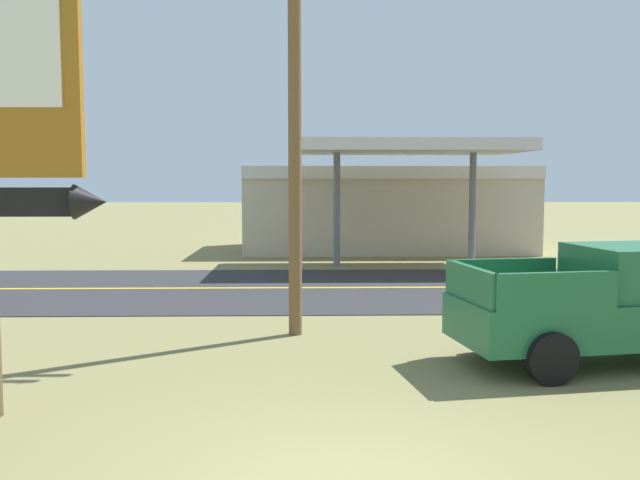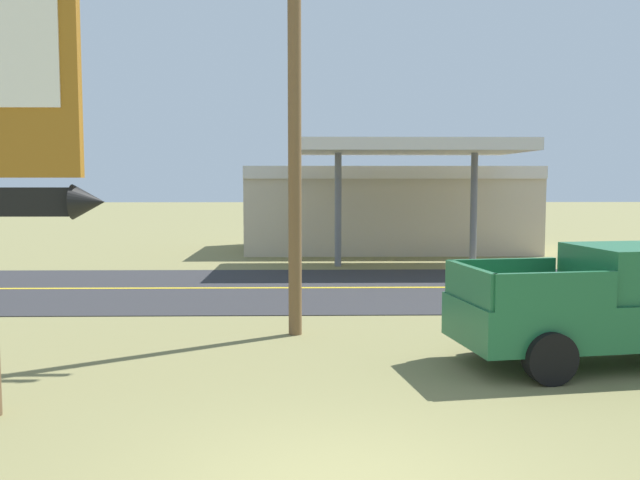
# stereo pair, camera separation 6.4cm
# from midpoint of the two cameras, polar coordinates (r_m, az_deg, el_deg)

# --- Properties ---
(road_asphalt) EXTENTS (140.00, 8.00, 0.02)m
(road_asphalt) POSITION_cam_midpoint_polar(r_m,az_deg,el_deg) (19.81, -0.18, -3.93)
(road_asphalt) COLOR #2B2B2D
(road_asphalt) RESTS_ON ground
(road_centre_line) EXTENTS (126.00, 0.20, 0.01)m
(road_centre_line) POSITION_cam_midpoint_polar(r_m,az_deg,el_deg) (19.80, -0.18, -3.89)
(road_centre_line) COLOR gold
(road_centre_line) RESTS_ON road_asphalt
(utility_pole) EXTENTS (2.00, 0.26, 8.60)m
(utility_pole) POSITION_cam_midpoint_polar(r_m,az_deg,el_deg) (13.79, -1.94, 11.39)
(utility_pole) COLOR brown
(utility_pole) RESTS_ON ground
(gas_station) EXTENTS (12.00, 11.50, 4.40)m
(gas_station) POSITION_cam_midpoint_polar(r_m,az_deg,el_deg) (30.54, 5.57, 2.80)
(gas_station) COLOR beige
(gas_station) RESTS_ON ground
(pickup_green_parked_on_lawn) EXTENTS (5.44, 2.84, 1.96)m
(pickup_green_parked_on_lawn) POSITION_cam_midpoint_polar(r_m,az_deg,el_deg) (12.71, 22.97, -4.94)
(pickup_green_parked_on_lawn) COLOR #1E6038
(pickup_green_parked_on_lawn) RESTS_ON ground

